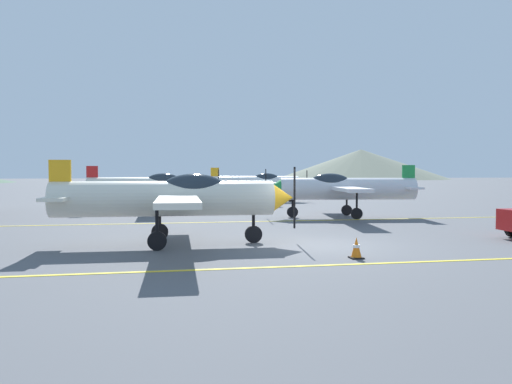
{
  "coord_description": "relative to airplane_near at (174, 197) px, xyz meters",
  "views": [
    {
      "loc": [
        -4.93,
        -15.33,
        2.37
      ],
      "look_at": [
        0.54,
        14.0,
        1.2
      ],
      "focal_mm": 34.54,
      "sensor_mm": 36.0,
      "label": 1
    }
  ],
  "objects": [
    {
      "name": "apron_line_near",
      "position": [
        4.61,
        -4.39,
        -1.56
      ],
      "size": [
        80.0,
        0.16,
        0.01
      ],
      "primitive_type": "cube",
      "color": "yellow",
      "rests_on": "ground_plane"
    },
    {
      "name": "airplane_far",
      "position": [
        -1.01,
        14.48,
        0.0
      ],
      "size": [
        7.99,
        9.23,
        2.78
      ],
      "color": "silver",
      "rests_on": "ground_plane"
    },
    {
      "name": "airplane_mid",
      "position": [
        8.93,
        8.43,
        0.0
      ],
      "size": [
        8.11,
        9.29,
        2.78
      ],
      "color": "silver",
      "rests_on": "ground_plane"
    },
    {
      "name": "airplane_near",
      "position": [
        0.0,
        0.0,
        0.0
      ],
      "size": [
        8.02,
        9.25,
        2.78
      ],
      "color": "silver",
      "rests_on": "ground_plane"
    },
    {
      "name": "apron_line_far",
      "position": [
        4.61,
        7.04,
        -1.56
      ],
      "size": [
        80.0,
        0.16,
        0.01
      ],
      "primitive_type": "cube",
      "color": "yellow",
      "rests_on": "ground_plane"
    },
    {
      "name": "hill_centerleft",
      "position": [
        72.26,
        158.11,
        4.0
      ],
      "size": [
        64.02,
        64.02,
        11.13
      ],
      "primitive_type": "cone",
      "color": "slate",
      "rests_on": "ground_plane"
    },
    {
      "name": "airplane_back",
      "position": [
        7.22,
        22.87,
        0.0
      ],
      "size": [
        8.01,
        9.24,
        2.78
      ],
      "color": "white",
      "rests_on": "ground_plane"
    },
    {
      "name": "ground_plane",
      "position": [
        4.61,
        -0.99,
        -1.56
      ],
      "size": [
        400.0,
        400.0,
        0.0
      ],
      "primitive_type": "plane",
      "color": "#54565B"
    },
    {
      "name": "traffic_cone_front",
      "position": [
        4.88,
        -3.55,
        -1.28
      ],
      "size": [
        0.36,
        0.36,
        0.59
      ],
      "color": "black",
      "rests_on": "ground_plane"
    }
  ]
}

